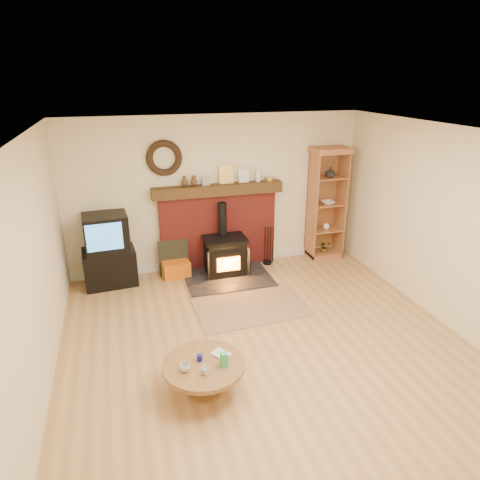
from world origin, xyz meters
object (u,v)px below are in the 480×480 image
object	(u,v)px
curio_cabinet	(326,204)
coffee_table	(204,369)
wood_stove	(226,257)
tv_unit	(108,252)

from	to	relation	value
curio_cabinet	coffee_table	xyz separation A→B (m)	(-2.87, -3.02, -0.71)
wood_stove	coffee_table	xyz separation A→B (m)	(-0.93, -2.73, -0.01)
wood_stove	tv_unit	world-z (taller)	wood_stove
wood_stove	coffee_table	size ratio (longest dim) A/B	1.61
curio_cabinet	coffee_table	size ratio (longest dim) A/B	2.33
tv_unit	curio_cabinet	world-z (taller)	curio_cabinet
curio_cabinet	tv_unit	bearing A→B (deg)	-178.68
wood_stove	coffee_table	distance (m)	2.89
coffee_table	tv_unit	bearing A→B (deg)	107.55
wood_stove	curio_cabinet	distance (m)	2.08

